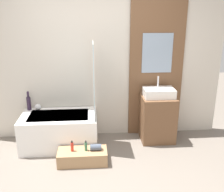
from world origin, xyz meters
TOP-DOWN VIEW (x-y plane):
  - ground_plane at (0.00, 0.00)m, footprint 12.00×12.00m
  - wall_tiled_back at (0.00, 1.58)m, footprint 4.20×0.06m
  - wall_wood_accent at (0.98, 1.53)m, footprint 0.90×0.04m
  - bathtub at (-0.63, 1.18)m, footprint 1.18×0.71m
  - glass_shower_screen at (-0.07, 1.10)m, footprint 0.01×0.52m
  - wooden_step_bench at (-0.26, 0.63)m, footprint 0.70×0.33m
  - vanity_cabinet at (0.98, 1.27)m, footprint 0.54×0.49m
  - sink at (0.98, 1.27)m, footprint 0.49×0.32m
  - vase_tall_dark at (-1.14, 1.45)m, footprint 0.07×0.07m
  - vase_round_light at (-0.99, 1.43)m, footprint 0.10×0.10m
  - bottle_soap_primary at (-0.40, 0.63)m, footprint 0.04×0.04m
  - bottle_soap_secondary at (-0.20, 0.63)m, footprint 0.04×0.04m
  - towel_roll at (-0.06, 0.63)m, footprint 0.16×0.09m

SIDE VIEW (x-z plane):
  - ground_plane at x=0.00m, z-range 0.00..0.00m
  - wooden_step_bench at x=-0.26m, z-range 0.00..0.19m
  - towel_roll at x=-0.06m, z-range 0.19..0.28m
  - bottle_soap_secondary at x=-0.20m, z-range 0.19..0.34m
  - bottle_soap_primary at x=-0.40m, z-range 0.19..0.34m
  - bathtub at x=-0.63m, z-range 0.00..0.53m
  - vanity_cabinet at x=0.98m, z-range 0.00..0.76m
  - vase_round_light at x=-0.99m, z-range 0.53..0.63m
  - vase_tall_dark at x=-1.14m, z-range 0.50..0.82m
  - sink at x=0.98m, z-range 0.67..0.99m
  - glass_shower_screen at x=-0.07m, z-range 0.53..1.67m
  - wall_tiled_back at x=0.00m, z-range 0.00..2.60m
  - wall_wood_accent at x=0.98m, z-range 0.01..2.61m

